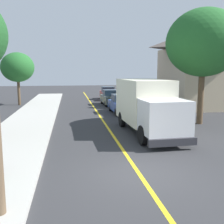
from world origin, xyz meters
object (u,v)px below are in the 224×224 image
parked_car_mid (111,98)px  street_tree_down_block (18,67)px  parked_car_far (108,93)px  parked_van_across (159,105)px  stop_sign (168,98)px  box_truck (147,104)px  house_across_street (207,65)px  parked_car_near (122,104)px  street_tree_far_side (203,43)px

parked_car_mid → street_tree_down_block: size_ratio=0.78×
parked_car_far → parked_van_across: 12.68m
parked_van_across → stop_sign: (-0.78, -4.08, 1.06)m
box_truck → parked_car_far: box_truck is taller
parked_van_across → stop_sign: stop_sign is taller
parked_car_far → street_tree_down_block: (-10.45, -4.11, 3.31)m
parked_car_mid → house_across_street: house_across_street is taller
parked_car_near → parked_van_across: (3.07, -1.00, 0.00)m
parked_van_across → street_tree_down_block: 15.88m
house_across_street → parked_car_far: bearing=136.8°
box_truck → parked_car_near: 7.73m
stop_sign → house_across_street: house_across_street is taller
box_truck → street_tree_down_block: size_ratio=1.27×
parked_car_near → parked_car_mid: 5.84m
parked_car_far → house_across_street: size_ratio=0.50×
box_truck → parked_car_near: (-0.00, 7.67, -0.97)m
parked_car_mid → parked_car_far: size_ratio=1.00×
parked_car_near → street_tree_down_block: (-10.07, 7.28, 3.31)m
parked_car_mid → street_tree_far_side: 13.26m
box_truck → street_tree_far_side: street_tree_far_side is taller
house_across_street → street_tree_far_side: (-4.98, -8.45, 1.27)m
parked_car_far → stop_sign: size_ratio=1.68×
parked_car_mid → parked_van_across: 7.53m
parked_car_mid → street_tree_far_side: (4.61, -11.46, 4.81)m
house_across_street → street_tree_down_block: 20.07m
parked_car_near → street_tree_far_side: bearing=-51.2°
box_truck → parked_car_mid: size_ratio=1.63×
parked_car_near → box_truck: bearing=-90.0°
box_truck → house_across_street: house_across_street is taller
house_across_street → street_tree_down_block: house_across_street is taller
parked_car_far → house_across_street: house_across_street is taller
parked_car_far → house_across_street: bearing=-43.2°
parked_car_near → house_across_street: size_ratio=0.50×
street_tree_far_side → street_tree_down_block: street_tree_far_side is taller
parked_car_mid → street_tree_down_block: bearing=171.8°
street_tree_down_block → parked_car_far: bearing=21.5°
box_truck → house_across_street: 14.39m
parked_car_near → stop_sign: (2.29, -5.07, 1.06)m
street_tree_down_block → street_tree_far_side: bearing=-41.5°
street_tree_far_side → parked_car_far: bearing=103.7°
box_truck → stop_sign: box_truck is taller
street_tree_down_block → house_across_street: bearing=-12.8°
parked_van_across → parked_car_mid: bearing=114.8°
box_truck → parked_car_mid: bearing=90.4°
street_tree_far_side → street_tree_down_block: bearing=138.5°
parked_car_near → stop_sign: 5.67m
box_truck → parked_van_across: size_ratio=1.62×
parked_car_near → street_tree_down_block: bearing=144.1°
stop_sign → house_across_street: bearing=47.6°
parked_car_near → parked_car_mid: size_ratio=1.00×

